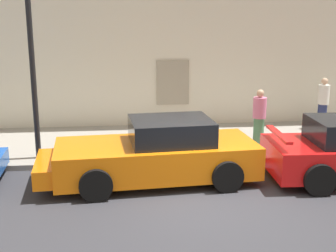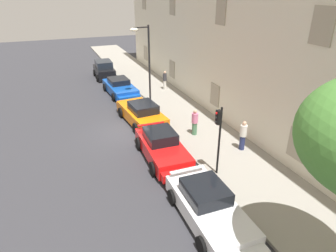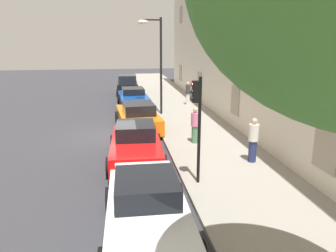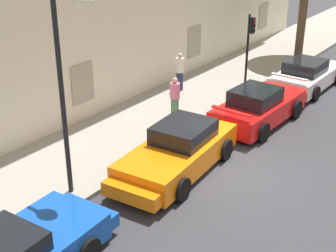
{
  "view_description": "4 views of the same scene",
  "coord_description": "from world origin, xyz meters",
  "px_view_note": "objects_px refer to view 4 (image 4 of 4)",
  "views": [
    {
      "loc": [
        -1.69,
        -8.6,
        3.81
      ],
      "look_at": [
        -0.57,
        2.36,
        1.1
      ],
      "focal_mm": 48.06,
      "sensor_mm": 36.0,
      "label": 1
    },
    {
      "loc": [
        16.68,
        -3.81,
        8.34
      ],
      "look_at": [
        2.24,
        2.05,
        1.0
      ],
      "focal_mm": 31.71,
      "sensor_mm": 36.0,
      "label": 2
    },
    {
      "loc": [
        15.85,
        0.5,
        4.59
      ],
      "look_at": [
        2.96,
        2.45,
        1.15
      ],
      "focal_mm": 34.61,
      "sensor_mm": 36.0,
      "label": 3
    },
    {
      "loc": [
        -11.98,
        -6.21,
        7.58
      ],
      "look_at": [
        0.18,
        2.62,
        0.8
      ],
      "focal_mm": 51.84,
      "sensor_mm": 36.0,
      "label": 4
    }
  ],
  "objects_px": {
    "sportscar_yellow_flank": "(175,154)",
    "pedestrian_bystander": "(175,97)",
    "sportscar_white_middle": "(260,106)",
    "traffic_light": "(250,40)",
    "street_lamp": "(70,59)",
    "sportscar_tail_end": "(308,74)",
    "pedestrian_admiring": "(180,71)"
  },
  "relations": [
    {
      "from": "sportscar_tail_end",
      "to": "pedestrian_admiring",
      "type": "bearing_deg",
      "value": 133.67
    },
    {
      "from": "traffic_light",
      "to": "pedestrian_bystander",
      "type": "xyz_separation_m",
      "value": [
        -4.14,
        0.94,
        -1.52
      ]
    },
    {
      "from": "sportscar_yellow_flank",
      "to": "traffic_light",
      "type": "relative_size",
      "value": 1.52
    },
    {
      "from": "traffic_light",
      "to": "pedestrian_admiring",
      "type": "xyz_separation_m",
      "value": [
        -1.49,
        2.55,
        -1.47
      ]
    },
    {
      "from": "pedestrian_bystander",
      "to": "sportscar_yellow_flank",
      "type": "bearing_deg",
      "value": -144.54
    },
    {
      "from": "street_lamp",
      "to": "pedestrian_bystander",
      "type": "xyz_separation_m",
      "value": [
        6.19,
        1.13,
        -3.18
      ]
    },
    {
      "from": "traffic_light",
      "to": "pedestrian_admiring",
      "type": "height_order",
      "value": "traffic_light"
    },
    {
      "from": "sportscar_tail_end",
      "to": "street_lamp",
      "type": "height_order",
      "value": "street_lamp"
    },
    {
      "from": "sportscar_yellow_flank",
      "to": "sportscar_white_middle",
      "type": "relative_size",
      "value": 1.07
    },
    {
      "from": "pedestrian_bystander",
      "to": "pedestrian_admiring",
      "type": "bearing_deg",
      "value": 31.21
    },
    {
      "from": "sportscar_tail_end",
      "to": "street_lamp",
      "type": "relative_size",
      "value": 0.84
    },
    {
      "from": "pedestrian_bystander",
      "to": "traffic_light",
      "type": "bearing_deg",
      "value": -12.83
    },
    {
      "from": "pedestrian_bystander",
      "to": "street_lamp",
      "type": "bearing_deg",
      "value": -169.62
    },
    {
      "from": "traffic_light",
      "to": "sportscar_tail_end",
      "type": "bearing_deg",
      "value": -34.06
    },
    {
      "from": "traffic_light",
      "to": "pedestrian_admiring",
      "type": "distance_m",
      "value": 3.3
    },
    {
      "from": "sportscar_yellow_flank",
      "to": "pedestrian_admiring",
      "type": "relative_size",
      "value": 3.05
    },
    {
      "from": "sportscar_tail_end",
      "to": "pedestrian_bystander",
      "type": "xyz_separation_m",
      "value": [
        -6.78,
        2.73,
        0.36
      ]
    },
    {
      "from": "pedestrian_admiring",
      "to": "sportscar_tail_end",
      "type": "bearing_deg",
      "value": -46.33
    },
    {
      "from": "sportscar_yellow_flank",
      "to": "street_lamp",
      "type": "height_order",
      "value": "street_lamp"
    },
    {
      "from": "sportscar_yellow_flank",
      "to": "pedestrian_admiring",
      "type": "distance_m",
      "value": 7.2
    },
    {
      "from": "sportscar_white_middle",
      "to": "pedestrian_admiring",
      "type": "height_order",
      "value": "pedestrian_admiring"
    },
    {
      "from": "street_lamp",
      "to": "pedestrian_bystander",
      "type": "distance_m",
      "value": 7.05
    },
    {
      "from": "sportscar_white_middle",
      "to": "traffic_light",
      "type": "bearing_deg",
      "value": 37.51
    },
    {
      "from": "sportscar_white_middle",
      "to": "street_lamp",
      "type": "height_order",
      "value": "street_lamp"
    },
    {
      "from": "sportscar_yellow_flank",
      "to": "street_lamp",
      "type": "distance_m",
      "value": 4.67
    },
    {
      "from": "traffic_light",
      "to": "street_lamp",
      "type": "bearing_deg",
      "value": -178.95
    },
    {
      "from": "street_lamp",
      "to": "sportscar_white_middle",
      "type": "bearing_deg",
      "value": -11.38
    },
    {
      "from": "sportscar_tail_end",
      "to": "traffic_light",
      "type": "height_order",
      "value": "traffic_light"
    },
    {
      "from": "street_lamp",
      "to": "pedestrian_admiring",
      "type": "relative_size",
      "value": 3.41
    },
    {
      "from": "sportscar_tail_end",
      "to": "pedestrian_bystander",
      "type": "bearing_deg",
      "value": 158.09
    },
    {
      "from": "sportscar_tail_end",
      "to": "street_lamp",
      "type": "distance_m",
      "value": 13.53
    },
    {
      "from": "sportscar_yellow_flank",
      "to": "pedestrian_bystander",
      "type": "xyz_separation_m",
      "value": [
        3.34,
        2.38,
        0.31
      ]
    }
  ]
}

